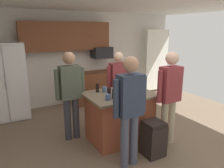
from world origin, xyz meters
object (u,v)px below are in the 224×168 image
object	(u,v)px
person_guest_left	(130,105)
mug_blue_stoneware	(108,97)
glass_pilsner	(97,88)
kitchen_island	(119,116)
glass_stout_tall	(109,92)
mug_ceramic_white	(104,89)
trash_bin	(153,139)
refrigerator	(5,82)
person_guest_right	(118,83)
microwave_over_range	(102,53)
person_elder_center	(170,92)
glass_short_whisky	(114,94)
person_guest_by_door	(70,90)
tumbler_amber	(127,89)

from	to	relation	value
person_guest_left	mug_blue_stoneware	world-z (taller)	person_guest_left
person_guest_left	glass_pilsner	world-z (taller)	person_guest_left
kitchen_island	mug_blue_stoneware	world-z (taller)	mug_blue_stoneware
glass_stout_tall	mug_ceramic_white	size ratio (longest dim) A/B	1.16
kitchen_island	trash_bin	size ratio (longest dim) A/B	2.06
glass_pilsner	refrigerator	bearing A→B (deg)	128.46
person_guest_right	trash_bin	xyz separation A→B (m)	(-0.18, -1.49, -0.63)
person_guest_right	mug_ceramic_white	distance (m)	0.80
person_guest_left	mug_ceramic_white	size ratio (longest dim) A/B	14.01
person_guest_left	microwave_over_range	bearing A→B (deg)	1.48
microwave_over_range	kitchen_island	world-z (taller)	microwave_over_range
microwave_over_range	person_guest_right	distance (m)	1.69
microwave_over_range	glass_pilsner	xyz separation A→B (m)	(-1.09, -2.02, -0.44)
person_guest_left	person_elder_center	xyz separation A→B (m)	(0.99, 0.21, -0.00)
kitchen_island	person_elder_center	world-z (taller)	person_elder_center
glass_short_whisky	trash_bin	size ratio (longest dim) A/B	0.28
person_guest_by_door	person_elder_center	distance (m)	1.83
person_guest_right	glass_pilsner	xyz separation A→B (m)	(-0.73, -0.46, 0.08)
refrigerator	person_guest_by_door	bearing A→B (deg)	-58.96
refrigerator	tumbler_amber	bearing A→B (deg)	-48.17
person_guest_left	glass_stout_tall	xyz separation A→B (m)	(0.06, 0.77, 0.00)
glass_pilsner	tumbler_amber	bearing A→B (deg)	-33.47
glass_short_whisky	glass_pilsner	bearing A→B (deg)	99.69
tumbler_amber	mug_blue_stoneware	bearing A→B (deg)	-158.76
glass_short_whisky	tumbler_amber	bearing A→B (deg)	25.96
kitchen_island	trash_bin	distance (m)	0.80
tumbler_amber	trash_bin	distance (m)	1.02
glass_stout_tall	kitchen_island	bearing A→B (deg)	3.75
glass_short_whisky	glass_stout_tall	bearing A→B (deg)	88.30
refrigerator	person_elder_center	distance (m)	3.75
trash_bin	mug_blue_stoneware	bearing A→B (deg)	138.27
person_guest_by_door	refrigerator	bearing A→B (deg)	151.53
mug_blue_stoneware	trash_bin	xyz separation A→B (m)	(0.59, -0.53, -0.68)
microwave_over_range	person_guest_left	bearing A→B (deg)	-108.87
glass_pilsner	mug_blue_stoneware	size ratio (longest dim) A/B	1.23
glass_stout_tall	trash_bin	xyz separation A→B (m)	(0.46, -0.73, -0.70)
glass_short_whisky	glass_pilsner	distance (m)	0.50
tumbler_amber	person_guest_left	bearing A→B (deg)	-119.76
kitchen_island	glass_pilsner	bearing A→B (deg)	138.38
kitchen_island	mug_ceramic_white	size ratio (longest dim) A/B	10.18
microwave_over_range	person_guest_left	world-z (taller)	person_guest_left
person_guest_right	glass_pilsner	distance (m)	0.86
refrigerator	person_guest_right	world-z (taller)	refrigerator
tumbler_amber	glass_pilsner	bearing A→B (deg)	146.53
person_elder_center	glass_pilsner	size ratio (longest dim) A/B	10.83
person_guest_right	trash_bin	bearing A→B (deg)	21.45
glass_stout_tall	person_guest_right	bearing A→B (deg)	50.10
mug_ceramic_white	kitchen_island	bearing A→B (deg)	-48.28
person_guest_left	glass_stout_tall	distance (m)	0.77
mug_ceramic_white	person_elder_center	bearing A→B (deg)	-41.27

